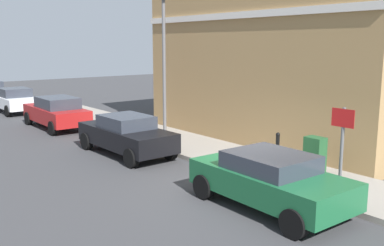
{
  "coord_description": "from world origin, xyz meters",
  "views": [
    {
      "loc": [
        -8.3,
        -8.0,
        3.93
      ],
      "look_at": [
        1.05,
        3.62,
        1.2
      ],
      "focal_mm": 40.65,
      "sensor_mm": 36.0,
      "label": 1
    }
  ],
  "objects": [
    {
      "name": "sidewalk",
      "position": [
        1.88,
        6.0,
        0.07
      ],
      "size": [
        2.65,
        30.0,
        0.15
      ],
      "primitive_type": "cube",
      "color": "gray",
      "rests_on": "ground"
    },
    {
      "name": "utility_cabinet",
      "position": [
        2.06,
        -0.77,
        0.68
      ],
      "size": [
        0.46,
        0.61,
        1.15
      ],
      "color": "#1E4C28",
      "rests_on": "sidewalk"
    },
    {
      "name": "car_red",
      "position": [
        -0.62,
        11.71,
        0.77
      ],
      "size": [
        1.85,
        4.35,
        1.48
      ],
      "rotation": [
        0.0,
        0.0,
        1.56
      ],
      "color": "maroon",
      "rests_on": "ground"
    },
    {
      "name": "street_sign",
      "position": [
        0.84,
        -2.37,
        1.66
      ],
      "size": [
        0.08,
        0.6,
        2.3
      ],
      "color": "#59595B",
      "rests_on": "sidewalk"
    },
    {
      "name": "corner_building",
      "position": [
        6.94,
        3.61,
        4.15
      ],
      "size": [
        7.59,
        11.21,
        8.29
      ],
      "color": "#9E7A4C",
      "rests_on": "ground"
    },
    {
      "name": "car_black",
      "position": [
        -0.61,
        5.31,
        0.74
      ],
      "size": [
        1.82,
        4.29,
        1.43
      ],
      "rotation": [
        0.0,
        0.0,
        1.58
      ],
      "color": "black",
      "rests_on": "ground"
    },
    {
      "name": "car_white",
      "position": [
        -0.68,
        17.85,
        0.73
      ],
      "size": [
        1.82,
        3.98,
        1.43
      ],
      "rotation": [
        0.0,
        0.0,
        1.57
      ],
      "color": "silver",
      "rests_on": "ground"
    },
    {
      "name": "car_green",
      "position": [
        -0.56,
        -1.37,
        0.73
      ],
      "size": [
        2.02,
        4.07,
        1.36
      ],
      "rotation": [
        0.0,
        0.0,
        1.55
      ],
      "color": "#195933",
      "rests_on": "ground"
    },
    {
      "name": "lamppost",
      "position": [
        2.04,
        6.67,
        3.3
      ],
      "size": [
        0.2,
        0.44,
        5.72
      ],
      "color": "#59595B",
      "rests_on": "sidewalk"
    },
    {
      "name": "bollard_near_cabinet",
      "position": [
        2.16,
        0.69,
        0.7
      ],
      "size": [
        0.14,
        0.14,
        1.04
      ],
      "color": "black",
      "rests_on": "sidewalk"
    },
    {
      "name": "ground",
      "position": [
        0.0,
        0.0,
        0.0
      ],
      "size": [
        80.0,
        80.0,
        0.0
      ],
      "primitive_type": "plane",
      "color": "#38383A"
    }
  ]
}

